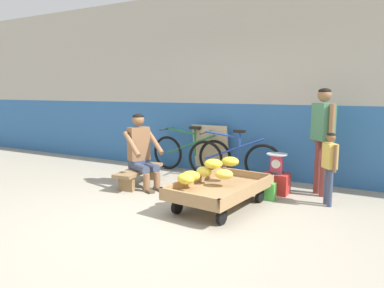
{
  "coord_description": "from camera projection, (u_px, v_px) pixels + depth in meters",
  "views": [
    {
      "loc": [
        2.3,
        -3.17,
        1.49
      ],
      "look_at": [
        -0.14,
        1.22,
        0.75
      ],
      "focal_mm": 33.71,
      "sensor_mm": 36.0,
      "label": 1
    }
  ],
  "objects": [
    {
      "name": "ground_plane",
      "position": [
        151.0,
        224.0,
        4.06
      ],
      "size": [
        80.0,
        80.0,
        0.0
      ],
      "primitive_type": "plane",
      "color": "gray"
    },
    {
      "name": "plastic_crate",
      "position": [
        276.0,
        183.0,
        5.27
      ],
      "size": [
        0.36,
        0.28,
        0.3
      ],
      "color": "red",
      "rests_on": "ground"
    },
    {
      "name": "banana_cart",
      "position": [
        221.0,
        190.0,
        4.61
      ],
      "size": [
        0.99,
        1.52,
        0.36
      ],
      "color": "#99754C",
      "rests_on": "ground"
    },
    {
      "name": "low_bench",
      "position": [
        139.0,
        173.0,
        5.74
      ],
      "size": [
        0.44,
        1.13,
        0.27
      ],
      "color": "olive",
      "rests_on": "ground"
    },
    {
      "name": "sign_board",
      "position": [
        211.0,
        149.0,
        6.57
      ],
      "size": [
        0.7,
        0.2,
        0.89
      ],
      "color": "#C6B289",
      "rests_on": "ground"
    },
    {
      "name": "bicycle_far_left",
      "position": [
        233.0,
        159.0,
        6.09
      ],
      "size": [
        1.66,
        0.48,
        0.86
      ],
      "color": "black",
      "rests_on": "ground"
    },
    {
      "name": "back_wall",
      "position": [
        245.0,
        83.0,
        6.32
      ],
      "size": [
        16.0,
        0.3,
        3.25
      ],
      "color": "#2D609E",
      "rests_on": "ground"
    },
    {
      "name": "customer_adult",
      "position": [
        323.0,
        129.0,
        5.09
      ],
      "size": [
        0.36,
        0.39,
        1.53
      ],
      "color": "brown",
      "rests_on": "ground"
    },
    {
      "name": "bicycle_near_left",
      "position": [
        190.0,
        153.0,
        6.63
      ],
      "size": [
        1.66,
        0.48,
        0.86
      ],
      "color": "black",
      "rests_on": "ground"
    },
    {
      "name": "banana_pile",
      "position": [
        208.0,
        171.0,
        4.67
      ],
      "size": [
        0.61,
        0.94,
        0.25
      ],
      "color": "yellow",
      "rests_on": "banana_cart"
    },
    {
      "name": "customer_child",
      "position": [
        330.0,
        161.0,
        4.65
      ],
      "size": [
        0.22,
        0.26,
        0.96
      ],
      "color": "#38425B",
      "rests_on": "ground"
    },
    {
      "name": "shopping_bag",
      "position": [
        269.0,
        191.0,
        4.97
      ],
      "size": [
        0.18,
        0.12,
        0.24
      ],
      "primitive_type": "cube",
      "color": "green",
      "rests_on": "ground"
    },
    {
      "name": "vendor_seated",
      "position": [
        141.0,
        151.0,
        5.62
      ],
      "size": [
        0.74,
        0.63,
        1.14
      ],
      "color": "brown",
      "rests_on": "ground"
    },
    {
      "name": "weighing_scale",
      "position": [
        277.0,
        163.0,
        5.23
      ],
      "size": [
        0.3,
        0.3,
        0.29
      ],
      "color": "#28282D",
      "rests_on": "plastic_crate"
    }
  ]
}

